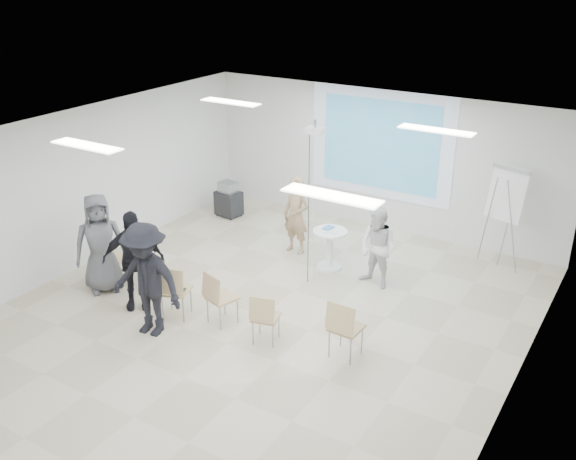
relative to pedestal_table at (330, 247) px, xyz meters
The scene contains 30 objects.
floor 2.18m from the pedestal_table, 92.93° to the right, with size 8.00×9.00×0.10m, color beige.
ceiling 3.36m from the pedestal_table, 92.93° to the right, with size 8.00×9.00×0.10m, color white.
wall_back 2.65m from the pedestal_table, 92.56° to the left, with size 8.00×0.10×3.00m, color silver.
wall_left 4.79m from the pedestal_table, 152.95° to the right, with size 0.10×9.00×3.00m, color silver.
wall_right 4.60m from the pedestal_table, 28.31° to the right, with size 0.10×9.00×3.00m, color silver.
projection_halo 2.75m from the pedestal_table, 92.63° to the left, with size 3.20×0.01×2.30m, color silver.
projection_image 2.74m from the pedestal_table, 92.65° to the left, with size 2.60×0.01×1.90m, color teal.
pedestal_table is the anchor object (origin of this frame).
player_left 1.07m from the pedestal_table, 161.37° to the left, with size 0.65×0.44×1.78m, color tan.
player_right 1.12m from the pedestal_table, ahead, with size 0.80×0.64×1.65m, color white.
controller_left 1.18m from the pedestal_table, 142.96° to the left, with size 0.04×0.12×0.04m, color white.
controller_right 1.10m from the pedestal_table, ahead, with size 0.04×0.12×0.04m, color white.
chair_far_left 4.02m from the pedestal_table, 140.35° to the right, with size 0.42×0.45×0.86m.
chair_left_mid 3.48m from the pedestal_table, 135.62° to the right, with size 0.51×0.55×1.01m.
chair_left_inner 3.21m from the pedestal_table, 113.53° to the right, with size 0.57×0.59×0.94m.
chair_center 2.78m from the pedestal_table, 101.70° to the right, with size 0.54×0.56×0.91m.
chair_right_inner 2.82m from the pedestal_table, 82.37° to the right, with size 0.49×0.51×0.84m.
chair_right_far 2.97m from the pedestal_table, 57.95° to the right, with size 0.46×0.49×0.95m.
red_jacket 3.58m from the pedestal_table, 134.18° to the right, with size 0.42×0.09×0.40m, color #A5141E.
laptop 3.13m from the pedestal_table, 114.69° to the right, with size 0.35×0.25×0.03m, color black.
audience_left 3.68m from the pedestal_table, 125.25° to the right, with size 1.15×0.69×1.98m, color black.
audience_mid 3.77m from the pedestal_table, 110.99° to the right, with size 1.37×0.75×2.11m, color black.
audience_outer 4.17m from the pedestal_table, 136.74° to the right, with size 0.98×0.65×2.01m, color #5B5A5F.
flipchart_easel 3.38m from the pedestal_table, 32.95° to the left, with size 0.82×0.65×1.97m.
av_cart 3.44m from the pedestal_table, 160.06° to the left, with size 0.60×0.50×0.81m.
ceiling_projector 2.33m from the pedestal_table, 90.86° to the right, with size 0.30×0.25×3.00m.
fluor_panel_nw 3.29m from the pedestal_table, behind, with size 1.20×0.30×0.02m, color white.
fluor_panel_ne 3.16m from the pedestal_table, ahead, with size 1.20×0.30×0.02m, color white.
fluor_panel_sw 4.89m from the pedestal_table, 120.20° to the right, with size 1.20×0.30×0.02m, color white.
fluor_panel_se 4.80m from the pedestal_table, 62.43° to the right, with size 1.20×0.30×0.02m, color white.
Camera 1 is at (5.18, -7.63, 5.50)m, focal length 40.00 mm.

